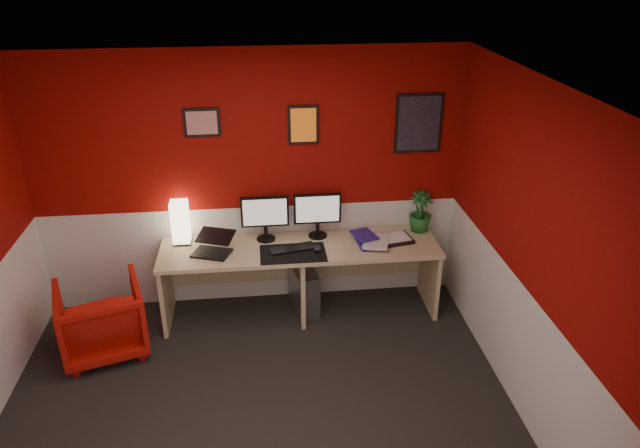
{
  "coord_description": "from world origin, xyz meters",
  "views": [
    {
      "loc": [
        0.08,
        -3.45,
        3.31
      ],
      "look_at": [
        0.6,
        1.21,
        1.05
      ],
      "focal_mm": 33.12,
      "sensor_mm": 36.0,
      "label": 1
    }
  ],
  "objects_px": {
    "laptop": "(211,243)",
    "armchair": "(102,318)",
    "monitor_left": "(265,212)",
    "desk": "(301,280)",
    "pc_tower": "(304,289)",
    "monitor_right": "(318,209)",
    "zen_tray": "(393,239)",
    "shoji_lamp": "(181,224)",
    "potted_plant": "(421,212)"
  },
  "relations": [
    {
      "from": "laptop",
      "to": "pc_tower",
      "type": "xyz_separation_m",
      "value": [
        0.85,
        0.11,
        -0.61
      ]
    },
    {
      "from": "zen_tray",
      "to": "armchair",
      "type": "xyz_separation_m",
      "value": [
        -2.67,
        -0.4,
        -0.42
      ]
    },
    {
      "from": "desk",
      "to": "pc_tower",
      "type": "height_order",
      "value": "desk"
    },
    {
      "from": "desk",
      "to": "monitor_left",
      "type": "distance_m",
      "value": 0.75
    },
    {
      "from": "zen_tray",
      "to": "desk",
      "type": "bearing_deg",
      "value": -178.96
    },
    {
      "from": "desk",
      "to": "shoji_lamp",
      "type": "relative_size",
      "value": 6.5
    },
    {
      "from": "shoji_lamp",
      "to": "laptop",
      "type": "xyz_separation_m",
      "value": [
        0.29,
        -0.26,
        -0.09
      ]
    },
    {
      "from": "laptop",
      "to": "desk",
      "type": "bearing_deg",
      "value": 24.32
    },
    {
      "from": "laptop",
      "to": "monitor_right",
      "type": "bearing_deg",
      "value": 34.49
    },
    {
      "from": "potted_plant",
      "to": "desk",
      "type": "bearing_deg",
      "value": -170.0
    },
    {
      "from": "desk",
      "to": "potted_plant",
      "type": "bearing_deg",
      "value": 10.0
    },
    {
      "from": "desk",
      "to": "armchair",
      "type": "xyz_separation_m",
      "value": [
        -1.78,
        -0.39,
        -0.04
      ]
    },
    {
      "from": "pc_tower",
      "to": "armchair",
      "type": "height_order",
      "value": "armchair"
    },
    {
      "from": "laptop",
      "to": "monitor_left",
      "type": "distance_m",
      "value": 0.58
    },
    {
      "from": "desk",
      "to": "shoji_lamp",
      "type": "height_order",
      "value": "shoji_lamp"
    },
    {
      "from": "monitor_left",
      "to": "potted_plant",
      "type": "xyz_separation_m",
      "value": [
        1.5,
        0.03,
        -0.09
      ]
    },
    {
      "from": "monitor_left",
      "to": "pc_tower",
      "type": "bearing_deg",
      "value": -19.94
    },
    {
      "from": "monitor_left",
      "to": "zen_tray",
      "type": "xyz_separation_m",
      "value": [
        1.2,
        -0.16,
        -0.28
      ]
    },
    {
      "from": "monitor_left",
      "to": "laptop",
      "type": "bearing_deg",
      "value": -154.67
    },
    {
      "from": "laptop",
      "to": "monitor_right",
      "type": "distance_m",
      "value": 1.05
    },
    {
      "from": "zen_tray",
      "to": "potted_plant",
      "type": "distance_m",
      "value": 0.41
    },
    {
      "from": "laptop",
      "to": "monitor_left",
      "type": "height_order",
      "value": "monitor_left"
    },
    {
      "from": "laptop",
      "to": "armchair",
      "type": "bearing_deg",
      "value": -140.86
    },
    {
      "from": "shoji_lamp",
      "to": "potted_plant",
      "type": "bearing_deg",
      "value": 0.22
    },
    {
      "from": "desk",
      "to": "laptop",
      "type": "height_order",
      "value": "laptop"
    },
    {
      "from": "shoji_lamp",
      "to": "laptop",
      "type": "relative_size",
      "value": 1.21
    },
    {
      "from": "armchair",
      "to": "monitor_left",
      "type": "bearing_deg",
      "value": -175.62
    },
    {
      "from": "monitor_right",
      "to": "pc_tower",
      "type": "bearing_deg",
      "value": -137.29
    },
    {
      "from": "monitor_right",
      "to": "laptop",
      "type": "bearing_deg",
      "value": -165.8
    },
    {
      "from": "laptop",
      "to": "zen_tray",
      "type": "height_order",
      "value": "laptop"
    },
    {
      "from": "desk",
      "to": "monitor_right",
      "type": "relative_size",
      "value": 4.48
    },
    {
      "from": "monitor_left",
      "to": "desk",
      "type": "bearing_deg",
      "value": -29.98
    },
    {
      "from": "desk",
      "to": "laptop",
      "type": "xyz_separation_m",
      "value": [
        -0.81,
        -0.06,
        0.47
      ]
    },
    {
      "from": "zen_tray",
      "to": "potted_plant",
      "type": "height_order",
      "value": "potted_plant"
    },
    {
      "from": "shoji_lamp",
      "to": "armchair",
      "type": "height_order",
      "value": "shoji_lamp"
    },
    {
      "from": "shoji_lamp",
      "to": "monitor_right",
      "type": "bearing_deg",
      "value": -0.28
    },
    {
      "from": "laptop",
      "to": "armchair",
      "type": "relative_size",
      "value": 0.46
    },
    {
      "from": "desk",
      "to": "potted_plant",
      "type": "distance_m",
      "value": 1.34
    },
    {
      "from": "monitor_left",
      "to": "monitor_right",
      "type": "distance_m",
      "value": 0.5
    },
    {
      "from": "laptop",
      "to": "zen_tray",
      "type": "distance_m",
      "value": 1.7
    },
    {
      "from": "desk",
      "to": "shoji_lamp",
      "type": "bearing_deg",
      "value": 169.6
    },
    {
      "from": "monitor_left",
      "to": "monitor_right",
      "type": "xyz_separation_m",
      "value": [
        0.5,
        0.02,
        0.0
      ]
    },
    {
      "from": "shoji_lamp",
      "to": "monitor_left",
      "type": "distance_m",
      "value": 0.79
    },
    {
      "from": "desk",
      "to": "zen_tray",
      "type": "xyz_separation_m",
      "value": [
        0.89,
        0.02,
        0.38
      ]
    },
    {
      "from": "laptop",
      "to": "monitor_left",
      "type": "relative_size",
      "value": 0.57
    },
    {
      "from": "desk",
      "to": "pc_tower",
      "type": "xyz_separation_m",
      "value": [
        0.03,
        0.05,
        -0.14
      ]
    },
    {
      "from": "laptop",
      "to": "pc_tower",
      "type": "distance_m",
      "value": 1.05
    },
    {
      "from": "desk",
      "to": "potted_plant",
      "type": "height_order",
      "value": "potted_plant"
    },
    {
      "from": "laptop",
      "to": "potted_plant",
      "type": "height_order",
      "value": "potted_plant"
    },
    {
      "from": "monitor_left",
      "to": "potted_plant",
      "type": "bearing_deg",
      "value": 1.16
    }
  ]
}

